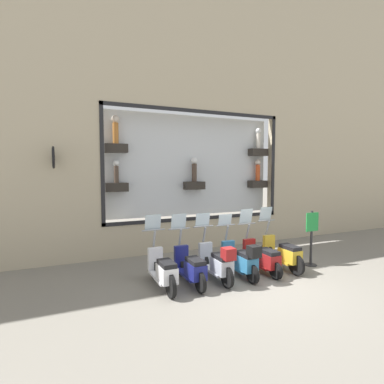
% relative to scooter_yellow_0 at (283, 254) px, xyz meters
% --- Properties ---
extents(ground_plane, '(120.00, 120.00, 0.00)m').
position_rel_scooter_yellow_0_xyz_m(ground_plane, '(-0.47, 1.31, -0.45)').
color(ground_plane, gray).
extents(building_facade, '(1.23, 36.00, 10.72)m').
position_rel_scooter_yellow_0_xyz_m(building_facade, '(3.13, 1.31, 5.05)').
color(building_facade, tan).
rests_on(building_facade, ground_plane).
extents(scooter_yellow_0, '(1.81, 0.60, 1.69)m').
position_rel_scooter_yellow_0_xyz_m(scooter_yellow_0, '(0.00, 0.00, 0.00)').
color(scooter_yellow_0, black).
rests_on(scooter_yellow_0, ground_plane).
extents(scooter_red_1, '(1.79, 0.60, 1.67)m').
position_rel_scooter_yellow_0_xyz_m(scooter_red_1, '(-0.01, 0.71, -0.03)').
color(scooter_red_1, black).
rests_on(scooter_red_1, ground_plane).
extents(scooter_teal_2, '(1.79, 0.61, 1.55)m').
position_rel_scooter_yellow_0_xyz_m(scooter_teal_2, '(-0.07, 1.43, 0.01)').
color(scooter_teal_2, black).
rests_on(scooter_teal_2, ground_plane).
extents(scooter_silver_3, '(1.80, 0.60, 1.63)m').
position_rel_scooter_yellow_0_xyz_m(scooter_silver_3, '(-0.07, 2.14, 0.03)').
color(scooter_silver_3, black).
rests_on(scooter_silver_3, ground_plane).
extents(scooter_navy_4, '(1.80, 0.60, 1.65)m').
position_rel_scooter_yellow_0_xyz_m(scooter_navy_4, '(-0.01, 2.86, -0.02)').
color(scooter_navy_4, black).
rests_on(scooter_navy_4, ground_plane).
extents(scooter_white_5, '(1.81, 0.61, 1.67)m').
position_rel_scooter_yellow_0_xyz_m(scooter_white_5, '(-0.00, 3.57, -0.00)').
color(scooter_white_5, black).
rests_on(scooter_white_5, ground_plane).
extents(shop_sign_post, '(0.36, 0.45, 1.63)m').
position_rel_scooter_yellow_0_xyz_m(shop_sign_post, '(-0.06, -1.00, 0.43)').
color(shop_sign_post, '#232326').
rests_on(shop_sign_post, ground_plane).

